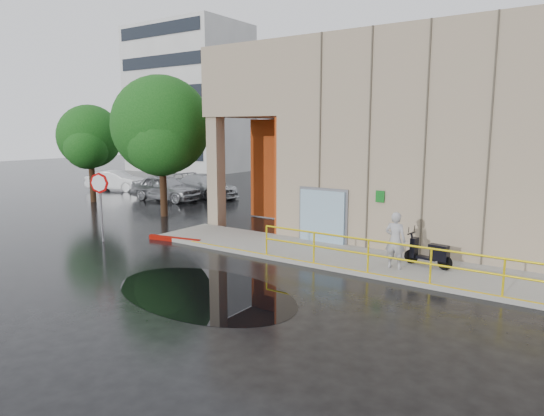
% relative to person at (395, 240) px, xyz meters
% --- Properties ---
extents(ground, '(120.00, 120.00, 0.00)m').
position_rel_person_xyz_m(ground, '(-3.83, -3.98, -1.05)').
color(ground, black).
rests_on(ground, ground).
extents(sidewalk, '(20.00, 3.00, 0.15)m').
position_rel_person_xyz_m(sidewalk, '(0.17, 0.52, -0.98)').
color(sidewalk, gray).
rests_on(sidewalk, ground).
extents(building, '(20.00, 10.17, 8.00)m').
position_rel_person_xyz_m(building, '(1.27, 7.00, 3.15)').
color(building, tan).
rests_on(building, ground).
extents(guardrail, '(9.56, 0.06, 1.03)m').
position_rel_person_xyz_m(guardrail, '(0.42, -0.83, -0.37)').
color(guardrail, yellow).
rests_on(guardrail, sidewalk).
extents(distant_building, '(12.00, 8.08, 15.00)m').
position_rel_person_xyz_m(distant_building, '(-31.83, 23.99, 6.45)').
color(distant_building, beige).
rests_on(distant_building, ground).
extents(person, '(0.66, 0.43, 1.80)m').
position_rel_person_xyz_m(person, '(0.00, 0.00, 0.00)').
color(person, '#A6A6AA').
rests_on(person, sidewalk).
extents(scooter, '(1.62, 0.72, 1.23)m').
position_rel_person_xyz_m(scooter, '(0.83, 0.78, -0.20)').
color(scooter, black).
rests_on(scooter, sidewalk).
extents(stop_sign, '(0.81, 0.30, 2.79)m').
position_rel_person_xyz_m(stop_sign, '(-11.24, -2.51, 0.96)').
color(stop_sign, slate).
rests_on(stop_sign, ground).
extents(red_curb, '(2.39, 0.60, 0.18)m').
position_rel_person_xyz_m(red_curb, '(-8.83, -0.88, -0.96)').
color(red_curb, '#8B0A02').
rests_on(red_curb, ground).
extents(puddle, '(6.42, 4.41, 0.01)m').
position_rel_person_xyz_m(puddle, '(-3.67, -4.80, -1.05)').
color(puddle, black).
rests_on(puddle, ground).
extents(car_a, '(4.89, 2.23, 1.63)m').
position_rel_person_xyz_m(car_a, '(-17.48, 6.84, -0.24)').
color(car_a, '#A1A2A7').
rests_on(car_a, ground).
extents(car_b, '(4.60, 2.86, 1.43)m').
position_rel_person_xyz_m(car_b, '(-24.22, 8.29, -0.34)').
color(car_b, white).
rests_on(car_b, ground).
extents(car_c, '(5.49, 3.07, 1.50)m').
position_rel_person_xyz_m(car_c, '(-16.44, 9.38, -0.30)').
color(car_c, '#A6A9AD').
rests_on(car_c, ground).
extents(tree_near, '(5.00, 5.00, 7.15)m').
position_rel_person_xyz_m(tree_near, '(-13.34, 2.76, 3.40)').
color(tree_near, black).
rests_on(tree_near, ground).
extents(tree_far, '(3.83, 3.87, 5.93)m').
position_rel_person_xyz_m(tree_far, '(-20.66, 3.74, 2.80)').
color(tree_far, black).
rests_on(tree_far, ground).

